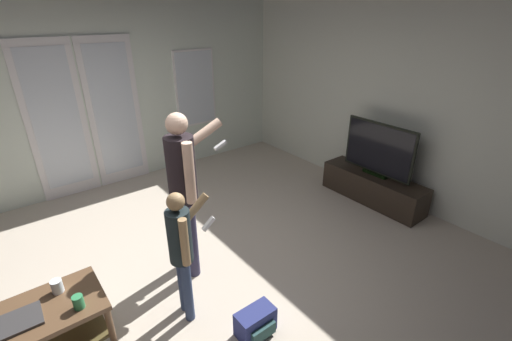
% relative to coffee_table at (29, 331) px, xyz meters
% --- Properties ---
extents(ground_plane, '(6.37, 5.46, 0.02)m').
position_rel_coffee_table_xyz_m(ground_plane, '(1.27, 0.08, -0.36)').
color(ground_plane, beige).
extents(wall_back_with_doors, '(6.37, 0.09, 2.73)m').
position_rel_coffee_table_xyz_m(wall_back_with_doors, '(1.31, 2.78, 0.97)').
color(wall_back_with_doors, silver).
rests_on(wall_back_with_doors, ground_plane).
extents(wall_right_plain, '(0.06, 5.46, 2.70)m').
position_rel_coffee_table_xyz_m(wall_right_plain, '(4.43, 0.08, 1.00)').
color(wall_right_plain, silver).
rests_on(wall_right_plain, ground_plane).
extents(coffee_table, '(1.04, 0.55, 0.48)m').
position_rel_coffee_table_xyz_m(coffee_table, '(0.00, 0.00, 0.00)').
color(coffee_table, brown).
rests_on(coffee_table, ground_plane).
extents(tv_stand, '(0.41, 1.45, 0.40)m').
position_rel_coffee_table_xyz_m(tv_stand, '(4.10, -0.05, -0.15)').
color(tv_stand, '#2C221A').
rests_on(tv_stand, ground_plane).
extents(flat_screen_tv, '(0.08, 1.00, 0.73)m').
position_rel_coffee_table_xyz_m(flat_screen_tv, '(4.10, -0.05, 0.42)').
color(flat_screen_tv, black).
rests_on(flat_screen_tv, tv_stand).
extents(person_adult, '(0.72, 0.45, 1.66)m').
position_rel_coffee_table_xyz_m(person_adult, '(1.43, 0.25, 0.65)').
color(person_adult, '#38344F').
rests_on(person_adult, ground_plane).
extents(person_child, '(0.47, 0.33, 1.21)m').
position_rel_coffee_table_xyz_m(person_child, '(1.12, -0.25, 0.37)').
color(person_child, navy).
rests_on(person_child, ground_plane).
extents(backpack, '(0.33, 0.22, 0.23)m').
position_rel_coffee_table_xyz_m(backpack, '(1.46, -0.79, -0.24)').
color(backpack, navy).
rests_on(backpack, ground_plane).
extents(laptop_closed, '(0.34, 0.25, 0.02)m').
position_rel_coffee_table_xyz_m(laptop_closed, '(-0.06, -0.03, 0.14)').
color(laptop_closed, '#373535').
rests_on(laptop_closed, coffee_table).
extents(cup_near_edge, '(0.08, 0.08, 0.11)m').
position_rel_coffee_table_xyz_m(cup_near_edge, '(0.34, -0.15, 0.18)').
color(cup_near_edge, '#2F834D').
rests_on(cup_near_edge, coffee_table).
extents(cup_by_laptop, '(0.08, 0.08, 0.11)m').
position_rel_coffee_table_xyz_m(cup_by_laptop, '(0.25, 0.12, 0.18)').
color(cup_by_laptop, white).
rests_on(cup_by_laptop, coffee_table).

